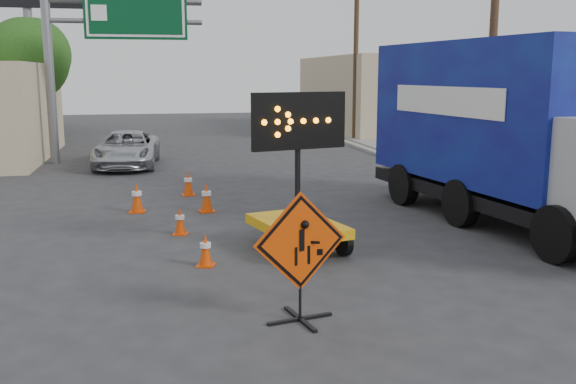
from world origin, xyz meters
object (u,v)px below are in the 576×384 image
object	(u,v)px
arrow_board	(297,216)
box_truck	(512,142)
construction_sign	(300,254)
pickup_truck	(127,149)

from	to	relation	value
arrow_board	box_truck	size ratio (longest dim) A/B	0.34
construction_sign	box_truck	size ratio (longest dim) A/B	0.20
construction_sign	arrow_board	size ratio (longest dim) A/B	0.60
arrow_board	construction_sign	bearing A→B (deg)	-116.65
construction_sign	pickup_truck	size ratio (longest dim) A/B	0.39
arrow_board	pickup_truck	world-z (taller)	arrow_board
arrow_board	pickup_truck	size ratio (longest dim) A/B	0.65
construction_sign	pickup_truck	world-z (taller)	construction_sign
arrow_board	pickup_truck	xyz separation A→B (m)	(-3.83, 13.05, -0.03)
construction_sign	arrow_board	xyz separation A→B (m)	(0.81, 3.75, -0.30)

